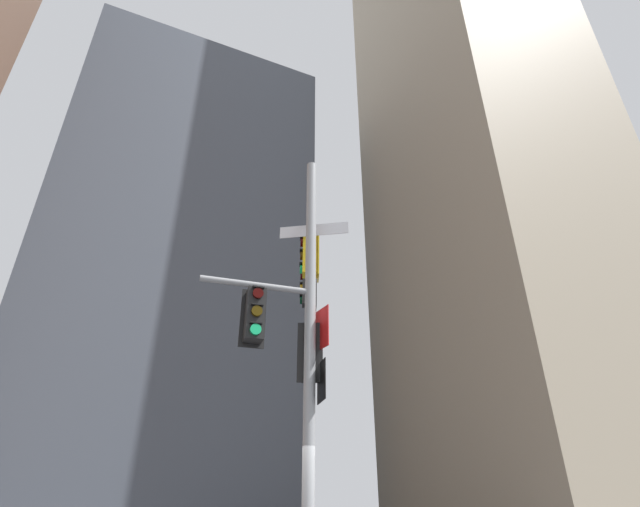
% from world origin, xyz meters
% --- Properties ---
extents(building_tower_right, '(12.91, 12.91, 52.96)m').
position_xyz_m(building_tower_right, '(18.10, 11.48, 26.48)').
color(building_tower_right, tan).
rests_on(building_tower_right, ground).
extents(building_mid_block, '(14.53, 14.53, 29.82)m').
position_xyz_m(building_mid_block, '(-0.93, 22.07, 14.91)').
color(building_mid_block, '#4C5460').
rests_on(building_mid_block, ground).
extents(signal_pole_assembly, '(3.51, 3.44, 8.50)m').
position_xyz_m(signal_pole_assembly, '(0.08, 0.62, 5.04)').
color(signal_pole_assembly, '#9EA0A3').
rests_on(signal_pole_assembly, ground).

